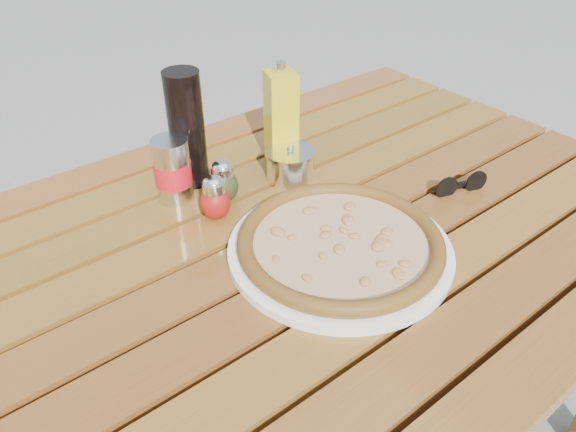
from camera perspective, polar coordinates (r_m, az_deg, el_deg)
table at (r=0.99m, az=0.73°, el=-5.53°), size 1.40×0.90×0.75m
plate at (r=0.91m, az=5.29°, el=-3.44°), size 0.48×0.48×0.01m
pizza at (r=0.90m, az=5.34°, el=-2.65°), size 0.40×0.40×0.03m
pepper_shaker at (r=0.97m, az=-7.45°, el=1.78°), size 0.07×0.07×0.08m
oregano_shaker at (r=1.02m, az=-6.60°, el=3.44°), size 0.06×0.06×0.08m
dark_bottle at (r=1.05m, az=-10.25°, el=8.64°), size 0.07×0.07×0.22m
soda_can at (r=1.03m, az=-11.63°, el=4.54°), size 0.09×0.09×0.12m
olive_oil_cruet at (r=1.10m, az=-0.70°, el=9.85°), size 0.07×0.07×0.21m
parmesan_tin at (r=1.08m, az=0.23°, el=5.31°), size 0.13×0.13×0.07m
sunglasses at (r=1.09m, az=17.13°, el=3.04°), size 0.11×0.05×0.04m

